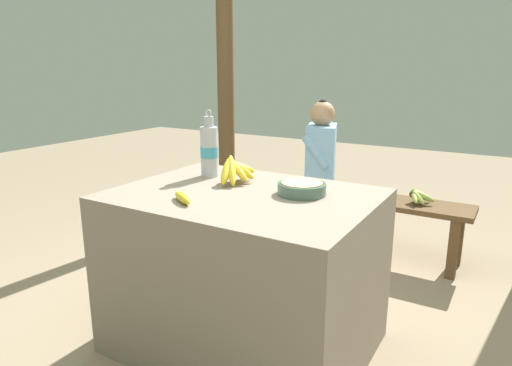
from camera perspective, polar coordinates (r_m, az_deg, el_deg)
The scene contains 10 objects.
ground_plane at distance 2.39m, azimuth -1.41°, elevation -19.29°, with size 12.00×12.00×0.00m, color gray.
market_counter at distance 2.20m, azimuth -1.47°, elevation -10.94°, with size 1.16×0.86×0.77m.
banana_bunch_ripe at distance 2.23m, azimuth -2.59°, elevation 1.71°, with size 0.16×0.29×0.15m.
serving_bowl at distance 2.05m, azimuth 5.74°, elevation -0.57°, with size 0.22×0.22×0.06m.
water_bottle at distance 2.36m, azimuth -5.87°, elevation 4.09°, with size 0.09×0.09×0.35m.
loose_banana_front at distance 1.95m, azimuth -9.15°, elevation -1.81°, with size 0.16×0.12×0.04m.
wooden_bench at distance 3.40m, azimuth 10.85°, elevation -2.27°, with size 1.77×0.32×0.43m.
seated_vendor at distance 3.37m, azimuth 7.29°, elevation 2.40°, with size 0.47×0.43×1.10m.
banana_bunch_green at distance 3.25m, azimuth 19.66°, elevation -1.46°, with size 0.17×0.24×0.11m.
support_post_near at distance 4.15m, azimuth -3.80°, elevation 11.68°, with size 0.15×0.15×2.26m.
Camera 1 is at (1.06, -1.68, 1.33)m, focal length 32.00 mm.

